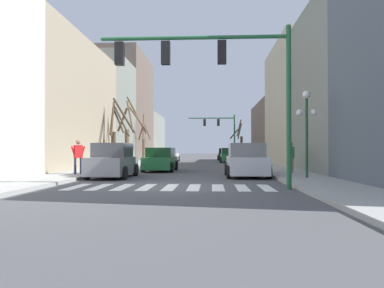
{
  "coord_description": "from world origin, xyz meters",
  "views": [
    {
      "loc": [
        1.57,
        -14.23,
        1.43
      ],
      "look_at": [
        -0.22,
        19.47,
        1.93
      ],
      "focal_mm": 35.0,
      "sensor_mm": 36.0,
      "label": 1
    }
  ],
  "objects_px": {
    "car_parked_right_far": "(246,161)",
    "street_tree_right_far": "(115,134)",
    "car_parked_left_mid": "(225,155)",
    "traffic_signal_near": "(216,68)",
    "street_tree_left_far": "(240,142)",
    "street_tree_left_mid": "(144,141)",
    "car_parked_left_near": "(113,162)",
    "street_tree_left_near": "(129,135)",
    "traffic_signal_far": "(221,128)",
    "street_lamp_right_corner": "(307,116)",
    "pedestrian_on_left_sidewalk": "(262,152)",
    "car_parked_left_far": "(229,156)",
    "car_driving_away_lane": "(161,160)",
    "pedestrian_crossing_street": "(78,154)",
    "car_parked_right_near": "(169,155)",
    "pedestrian_near_right_corner": "(291,154)"
  },
  "relations": [
    {
      "from": "car_parked_right_far",
      "to": "street_tree_right_far",
      "type": "height_order",
      "value": "street_tree_right_far"
    },
    {
      "from": "car_parked_left_mid",
      "to": "traffic_signal_near",
      "type": "bearing_deg",
      "value": 177.46
    },
    {
      "from": "street_tree_left_far",
      "to": "street_tree_left_mid",
      "type": "height_order",
      "value": "street_tree_left_mid"
    },
    {
      "from": "street_tree_left_far",
      "to": "street_tree_right_far",
      "type": "relative_size",
      "value": 0.95
    },
    {
      "from": "car_parked_left_near",
      "to": "street_tree_left_near",
      "type": "distance_m",
      "value": 12.29
    },
    {
      "from": "car_parked_left_mid",
      "to": "street_tree_left_far",
      "type": "xyz_separation_m",
      "value": [
        1.83,
        -2.7,
        1.71
      ]
    },
    {
      "from": "street_tree_right_far",
      "to": "traffic_signal_far",
      "type": "bearing_deg",
      "value": 61.56
    },
    {
      "from": "street_lamp_right_corner",
      "to": "car_parked_left_near",
      "type": "distance_m",
      "value": 9.71
    },
    {
      "from": "traffic_signal_near",
      "to": "pedestrian_on_left_sidewalk",
      "type": "bearing_deg",
      "value": 77.16
    },
    {
      "from": "car_parked_left_far",
      "to": "car_parked_left_near",
      "type": "relative_size",
      "value": 1.14
    },
    {
      "from": "car_driving_away_lane",
      "to": "pedestrian_crossing_street",
      "type": "xyz_separation_m",
      "value": [
        -3.53,
        -5.69,
        0.47
      ]
    },
    {
      "from": "traffic_signal_far",
      "to": "car_parked_left_far",
      "type": "height_order",
      "value": "traffic_signal_far"
    },
    {
      "from": "street_lamp_right_corner",
      "to": "pedestrian_crossing_street",
      "type": "distance_m",
      "value": 11.55
    },
    {
      "from": "car_parked_left_mid",
      "to": "car_parked_right_near",
      "type": "bearing_deg",
      "value": 138.66
    },
    {
      "from": "car_parked_left_mid",
      "to": "street_tree_left_near",
      "type": "height_order",
      "value": "street_tree_left_near"
    },
    {
      "from": "car_parked_right_far",
      "to": "street_lamp_right_corner",
      "type": "bearing_deg",
      "value": -134.17
    },
    {
      "from": "traffic_signal_near",
      "to": "car_parked_left_mid",
      "type": "distance_m",
      "value": 37.81
    },
    {
      "from": "car_driving_away_lane",
      "to": "street_tree_left_mid",
      "type": "height_order",
      "value": "street_tree_left_mid"
    },
    {
      "from": "car_parked_left_near",
      "to": "pedestrian_crossing_street",
      "type": "height_order",
      "value": "pedestrian_crossing_street"
    },
    {
      "from": "pedestrian_near_right_corner",
      "to": "pedestrian_on_left_sidewalk",
      "type": "xyz_separation_m",
      "value": [
        -0.34,
        9.64,
        0.07
      ]
    },
    {
      "from": "car_parked_right_near",
      "to": "traffic_signal_far",
      "type": "bearing_deg",
      "value": -68.42
    },
    {
      "from": "street_tree_right_far",
      "to": "street_tree_left_far",
      "type": "bearing_deg",
      "value": 59.0
    },
    {
      "from": "street_tree_left_near",
      "to": "traffic_signal_near",
      "type": "bearing_deg",
      "value": -67.66
    },
    {
      "from": "car_parked_left_far",
      "to": "street_tree_right_far",
      "type": "height_order",
      "value": "street_tree_right_far"
    },
    {
      "from": "traffic_signal_far",
      "to": "pedestrian_crossing_street",
      "type": "relative_size",
      "value": 3.2
    },
    {
      "from": "pedestrian_near_right_corner",
      "to": "street_tree_left_far",
      "type": "relative_size",
      "value": 0.33
    },
    {
      "from": "traffic_signal_far",
      "to": "street_tree_left_near",
      "type": "distance_m",
      "value": 17.16
    },
    {
      "from": "traffic_signal_near",
      "to": "pedestrian_near_right_corner",
      "type": "distance_m",
      "value": 9.47
    },
    {
      "from": "car_driving_away_lane",
      "to": "street_tree_left_far",
      "type": "distance_m",
      "value": 24.79
    },
    {
      "from": "car_parked_right_far",
      "to": "car_parked_right_near",
      "type": "xyz_separation_m",
      "value": [
        -6.77,
        23.71,
        -0.06
      ]
    },
    {
      "from": "street_tree_left_far",
      "to": "street_tree_left_mid",
      "type": "relative_size",
      "value": 0.98
    },
    {
      "from": "traffic_signal_far",
      "to": "pedestrian_on_left_sidewalk",
      "type": "xyz_separation_m",
      "value": [
        3.01,
        -14.86,
        -2.86
      ]
    },
    {
      "from": "car_parked_left_mid",
      "to": "pedestrian_on_left_sidewalk",
      "type": "bearing_deg",
      "value": -173.49
    },
    {
      "from": "car_parked_left_mid",
      "to": "pedestrian_near_right_corner",
      "type": "height_order",
      "value": "pedestrian_near_right_corner"
    },
    {
      "from": "car_parked_right_far",
      "to": "car_driving_away_lane",
      "type": "height_order",
      "value": "car_parked_right_far"
    },
    {
      "from": "street_lamp_right_corner",
      "to": "car_parked_left_far",
      "type": "bearing_deg",
      "value": 95.64
    },
    {
      "from": "traffic_signal_far",
      "to": "street_tree_left_mid",
      "type": "height_order",
      "value": "traffic_signal_far"
    },
    {
      "from": "street_tree_left_far",
      "to": "street_tree_right_far",
      "type": "height_order",
      "value": "street_tree_right_far"
    },
    {
      "from": "pedestrian_on_left_sidewalk",
      "to": "street_tree_left_near",
      "type": "bearing_deg",
      "value": -110.71
    },
    {
      "from": "traffic_signal_far",
      "to": "car_parked_left_near",
      "type": "distance_m",
      "value": 27.99
    },
    {
      "from": "street_tree_left_far",
      "to": "street_tree_left_mid",
      "type": "xyz_separation_m",
      "value": [
        -11.37,
        -6.46,
        -0.08
      ]
    },
    {
      "from": "car_parked_right_near",
      "to": "street_tree_right_far",
      "type": "distance_m",
      "value": 14.3
    },
    {
      "from": "traffic_signal_near",
      "to": "car_parked_right_near",
      "type": "relative_size",
      "value": 1.49
    },
    {
      "from": "street_tree_left_far",
      "to": "street_tree_left_near",
      "type": "bearing_deg",
      "value": -120.82
    },
    {
      "from": "traffic_signal_far",
      "to": "car_parked_left_far",
      "type": "bearing_deg",
      "value": -78.87
    },
    {
      "from": "car_parked_left_far",
      "to": "pedestrian_near_right_corner",
      "type": "relative_size",
      "value": 2.79
    },
    {
      "from": "pedestrian_on_left_sidewalk",
      "to": "traffic_signal_far",
      "type": "bearing_deg",
      "value": 169.47
    },
    {
      "from": "car_parked_right_near",
      "to": "street_tree_left_far",
      "type": "xyz_separation_m",
      "value": [
        8.62,
        5.02,
        1.71
      ]
    },
    {
      "from": "car_parked_left_mid",
      "to": "car_driving_away_lane",
      "type": "bearing_deg",
      "value": 168.77
    },
    {
      "from": "car_parked_right_near",
      "to": "pedestrian_on_left_sidewalk",
      "type": "height_order",
      "value": "pedestrian_on_left_sidewalk"
    }
  ]
}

